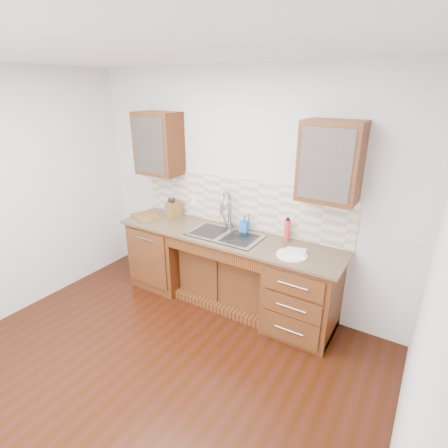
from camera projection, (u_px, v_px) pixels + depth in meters
The scene contains 26 objects.
ground at pixel (143, 384), 3.18m from camera, with size 4.00×3.50×0.10m, color #35130A.
ceiling at pixel (105, 38), 2.15m from camera, with size 4.00×3.50×0.10m, color white.
wall_back at pixel (242, 190), 4.09m from camera, with size 4.00×0.10×2.70m, color silver.
wall_right at pixel (435, 340), 1.66m from camera, with size 0.10×3.50×2.70m, color silver.
base_cabinet_left at pixel (164, 252), 4.60m from camera, with size 0.70×0.62×0.88m, color #593014.
base_cabinet_center at pixel (230, 274), 4.24m from camera, with size 1.20×0.44×0.70m, color #593014.
base_cabinet_right at pixel (303, 294), 3.67m from camera, with size 0.70×0.62×0.88m, color #593014.
countertop at pixel (225, 236), 3.96m from camera, with size 2.70×0.65×0.03m, color #84705B.
backsplash at pixel (239, 203), 4.09m from camera, with size 2.70×0.02×0.59m, color beige.
sink at pixel (224, 242), 3.97m from camera, with size 0.84×0.46×0.19m, color #9E9EA5.
faucet at pixel (230, 212), 4.08m from camera, with size 0.04×0.04×0.40m, color #999993.
filter_tap at pixel (249, 222), 4.00m from camera, with size 0.02×0.02×0.24m, color #999993.
upper_cabinet_left at pixel (159, 144), 4.26m from camera, with size 0.55×0.34×0.75m, color #593014.
upper_cabinet_right at pixel (331, 162), 3.23m from camera, with size 0.55×0.34×0.75m, color #593014.
outlet_left at pixel (194, 201), 4.43m from camera, with size 0.08×0.01×0.12m, color white.
outlet_right at pixel (290, 220), 3.80m from camera, with size 0.08×0.01×0.12m, color white.
soap_bottle at pixel (244, 224), 3.99m from camera, with size 0.09×0.09×0.19m, color blue.
water_bottle at pixel (287, 230), 3.77m from camera, with size 0.06×0.06×0.23m, color red.
plate at pixel (292, 255), 3.46m from camera, with size 0.31×0.31×0.02m, color white.
dish_towel at pixel (296, 252), 3.48m from camera, with size 0.19×0.14×0.03m, color beige.
knife_block at pixel (174, 210), 4.44m from camera, with size 0.12×0.19×0.21m, color brown.
cutting_board at pixel (145, 216), 4.49m from camera, with size 0.39×0.27×0.02m, color #A8763D.
cup_left_a at pixel (156, 148), 4.30m from camera, with size 0.12×0.12×0.10m, color white.
cup_left_b at pixel (163, 149), 4.25m from camera, with size 0.10×0.10×0.09m, color white.
cup_right_a at pixel (320, 167), 3.29m from camera, with size 0.12×0.12×0.09m, color white.
cup_right_b at pixel (344, 169), 3.18m from camera, with size 0.11×0.11×0.10m, color silver.
Camera 1 is at (1.90, -1.67, 2.47)m, focal length 28.00 mm.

